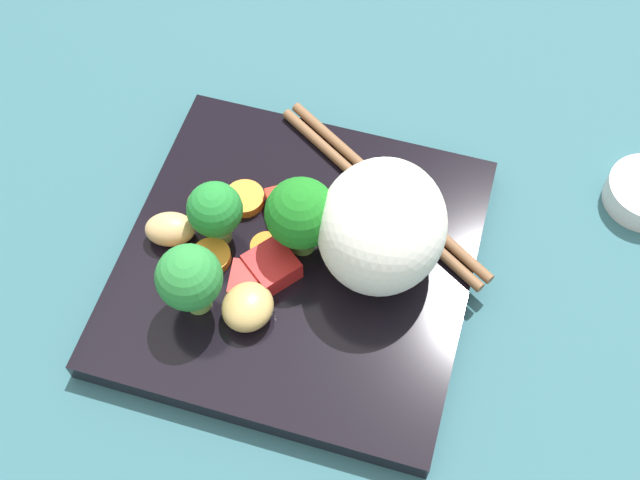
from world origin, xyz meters
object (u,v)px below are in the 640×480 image
rice_mound (382,226)px  chopstick_pair (382,191)px  square_plate (298,264)px  carrot_slice_3 (245,199)px  broccoli_floret_2 (303,216)px

rice_mound → chopstick_pair: bearing=13.9°
square_plate → chopstick_pair: 8.14cm
chopstick_pair → rice_mound: bearing=133.7°
square_plate → carrot_slice_3: size_ratio=8.36×
chopstick_pair → square_plate: bearing=89.8°
chopstick_pair → carrot_slice_3: bearing=52.2°
rice_mound → broccoli_floret_2: (-0.85, 5.12, -0.05)cm
square_plate → broccoli_floret_2: bearing=-10.2°
broccoli_floret_2 → carrot_slice_3: (2.20, 5.33, -3.67)cm
square_plate → carrot_slice_3: bearing=58.4°
square_plate → broccoli_floret_2: 5.04cm
rice_mound → carrot_slice_3: rice_mound is taller
broccoli_floret_2 → carrot_slice_3: 6.83cm
square_plate → rice_mound: size_ratio=2.52×
rice_mound → carrot_slice_3: bearing=82.6°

